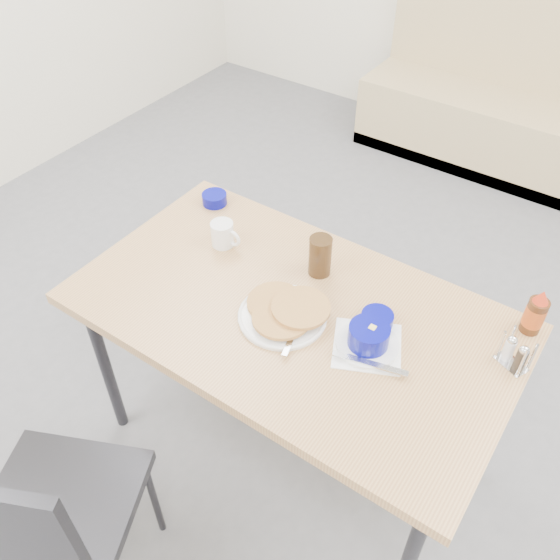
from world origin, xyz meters
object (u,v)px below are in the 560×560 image
Objects in this scene: condiment_caddy at (514,355)px; syrup_bottle at (535,314)px; grits_setting at (368,339)px; butter_bowl at (377,320)px; booth_bench at (519,114)px; creamer_bowl at (215,199)px; amber_tumbler at (320,256)px; diner_chair at (38,521)px; dining_table at (292,323)px; coffee_mug at (223,234)px; pancake_plate at (284,312)px.

condiment_caddy is 0.17m from syrup_bottle.
butter_bowl is (-0.02, 0.09, -0.01)m from grits_setting.
booth_bench is 2.59m from grits_setting.
grits_setting is at bearing -130.53° from condiment_caddy.
amber_tumbler reaches higher than creamer_bowl.
diner_chair is 1.24m from creamer_bowl.
dining_table is at bearing -152.02° from syrup_bottle.
coffee_mug is 1.24× the size of creamer_bowl.
amber_tumbler reaches higher than condiment_caddy.
coffee_mug is at bearing -169.18° from amber_tumbler.
pancake_plate is at bearing -95.27° from dining_table.
condiment_caddy is at bearing -1.72° from amber_tumbler.
condiment_caddy is at bearing 12.17° from butter_bowl.
grits_setting is (0.50, 0.87, 0.25)m from diner_chair.
butter_bowl is at bearing -84.21° from booth_bench.
booth_bench is at bearing 61.31° from diner_chair.
grits_setting is 2.87× the size of butter_bowl.
coffee_mug is 0.26m from creamer_bowl.
diner_chair is at bearing -119.88° from grits_setting.
syrup_bottle reaches higher than coffee_mug.
creamer_bowl is at bearing 80.93° from diner_chair.
booth_bench is 2.34m from creamer_bowl.
creamer_bowl is 0.96× the size of butter_bowl.
amber_tumbler reaches higher than pancake_plate.
butter_bowl is at bearing -147.78° from syrup_bottle.
syrup_bottle reaches higher than dining_table.
dining_table is at bearing -140.70° from condiment_caddy.
butter_bowl is 0.30m from amber_tumbler.
dining_table is 0.65m from creamer_bowl.
syrup_bottle is (0.64, 0.38, 0.05)m from pancake_plate.
pancake_plate is 0.66m from creamer_bowl.
dining_table is 0.09m from pancake_plate.
creamer_bowl is at bearing -178.26° from syrup_bottle.
booth_bench is at bearing 75.79° from creamer_bowl.
pancake_plate is 0.68m from condiment_caddy.
creamer_bowl is at bearing -104.21° from booth_bench.
booth_bench is 3.42m from diner_chair.
creamer_bowl reaches higher than dining_table.
creamer_bowl is 0.84× the size of condiment_caddy.
syrup_bottle is (1.02, 0.21, 0.02)m from coffee_mug.
coffee_mug is (-0.15, 1.00, 0.26)m from diner_chair.
amber_tumbler is (-0.02, 0.20, 0.13)m from dining_table.
grits_setting is (0.27, -0.00, 0.10)m from dining_table.
booth_bench reaches higher than dining_table.
dining_table is 4.90× the size of grits_setting.
amber_tumbler is at bearing 158.98° from butter_bowl.
syrup_bottle is at bearing 11.67° from coffee_mug.
syrup_bottle is (0.87, 1.21, 0.28)m from diner_chair.
amber_tumbler is (-0.02, -2.34, 0.48)m from booth_bench.
creamer_bowl is 0.84m from butter_bowl.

